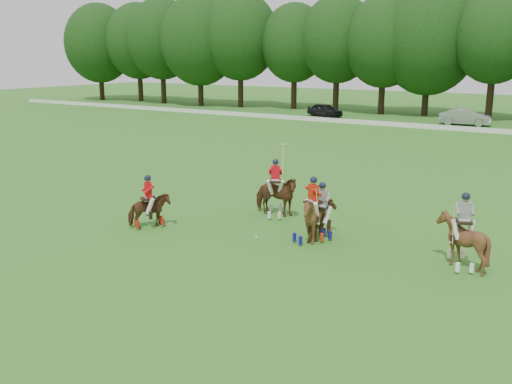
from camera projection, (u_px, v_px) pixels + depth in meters
The scene contains 11 objects.
ground at pixel (195, 260), 18.68m from camera, with size 180.00×180.00×0.00m, color #367220.
tree_line at pixel (499, 37), 56.05m from camera, with size 117.98×14.32×14.75m.
boundary_rail at pixel (465, 129), 49.82m from camera, with size 120.00×0.10×0.44m, color white.
car_left at pixel (325, 110), 61.60m from camera, with size 1.69×4.19×1.43m, color black.
car_mid at pixel (465, 117), 53.96m from camera, with size 1.63×4.67×1.54m, color #9D9DA2.
polo_red_a at pixel (149, 209), 22.04m from camera, with size 1.50×1.72×2.08m.
polo_red_b at pixel (275, 196), 23.56m from camera, with size 2.19×2.08×2.95m.
polo_red_c at pixel (313, 219), 20.28m from camera, with size 1.97×2.03×2.40m.
polo_stripe_a at pixel (322, 219), 20.69m from camera, with size 1.05×1.73×2.11m.
polo_stripe_b at pixel (462, 240), 17.86m from camera, with size 1.93×2.01×2.42m.
polo_ball at pixel (256, 237), 20.87m from camera, with size 0.09×0.09×0.09m, color white.
Camera 1 is at (11.15, -13.81, 6.56)m, focal length 40.00 mm.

